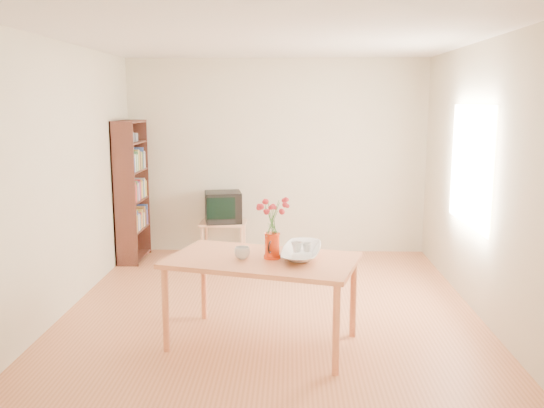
{
  "coord_description": "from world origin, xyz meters",
  "views": [
    {
      "loc": [
        0.19,
        -5.48,
        2.02
      ],
      "look_at": [
        0.0,
        0.3,
        1.0
      ],
      "focal_mm": 38.0,
      "sensor_mm": 36.0,
      "label": 1
    }
  ],
  "objects_px": {
    "mug": "(242,253)",
    "television": "(223,206)",
    "bowl": "(302,230)",
    "pitcher": "(272,247)",
    "table": "(262,267)"
  },
  "relations": [
    {
      "from": "table",
      "to": "mug",
      "type": "xyz_separation_m",
      "value": [
        -0.16,
        -0.03,
        0.12
      ]
    },
    {
      "from": "table",
      "to": "bowl",
      "type": "xyz_separation_m",
      "value": [
        0.33,
        0.06,
        0.3
      ]
    },
    {
      "from": "bowl",
      "to": "pitcher",
      "type": "bearing_deg",
      "value": -165.63
    },
    {
      "from": "bowl",
      "to": "television",
      "type": "relative_size",
      "value": 0.88
    },
    {
      "from": "mug",
      "to": "pitcher",
      "type": "bearing_deg",
      "value": -167.43
    },
    {
      "from": "pitcher",
      "to": "bowl",
      "type": "height_order",
      "value": "bowl"
    },
    {
      "from": "pitcher",
      "to": "television",
      "type": "relative_size",
      "value": 0.41
    },
    {
      "from": "mug",
      "to": "television",
      "type": "relative_size",
      "value": 0.24
    },
    {
      "from": "pitcher",
      "to": "television",
      "type": "bearing_deg",
      "value": 116.33
    },
    {
      "from": "bowl",
      "to": "television",
      "type": "bearing_deg",
      "value": 109.45
    },
    {
      "from": "mug",
      "to": "television",
      "type": "xyz_separation_m",
      "value": [
        -0.49,
        2.87,
        -0.13
      ]
    },
    {
      "from": "pitcher",
      "to": "mug",
      "type": "bearing_deg",
      "value": -161.9
    },
    {
      "from": "table",
      "to": "bowl",
      "type": "height_order",
      "value": "bowl"
    },
    {
      "from": "bowl",
      "to": "television",
      "type": "height_order",
      "value": "bowl"
    },
    {
      "from": "table",
      "to": "pitcher",
      "type": "xyz_separation_m",
      "value": [
        0.08,
        0.0,
        0.17
      ]
    }
  ]
}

